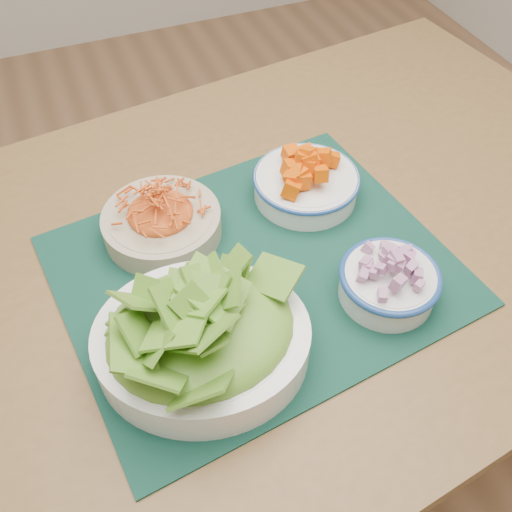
{
  "coord_description": "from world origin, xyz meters",
  "views": [
    {
      "loc": [
        -0.26,
        -0.74,
        1.41
      ],
      "look_at": [
        -0.05,
        -0.23,
        0.78
      ],
      "focal_mm": 40.0,
      "sensor_mm": 36.0,
      "label": 1
    }
  ],
  "objects_px": {
    "onion_bowl": "(389,279)",
    "table": "(287,264)",
    "placemat": "(256,270)",
    "lettuce_bowl": "(201,332)",
    "squash_bowl": "(306,178)",
    "carrot_bowl": "(161,218)"
  },
  "relations": [
    {
      "from": "carrot_bowl",
      "to": "lettuce_bowl",
      "type": "relative_size",
      "value": 0.55
    },
    {
      "from": "lettuce_bowl",
      "to": "onion_bowl",
      "type": "distance_m",
      "value": 0.28
    },
    {
      "from": "placemat",
      "to": "lettuce_bowl",
      "type": "bearing_deg",
      "value": -143.67
    },
    {
      "from": "table",
      "to": "squash_bowl",
      "type": "distance_m",
      "value": 0.15
    },
    {
      "from": "table",
      "to": "squash_bowl",
      "type": "xyz_separation_m",
      "value": [
        0.05,
        0.06,
        0.13
      ]
    },
    {
      "from": "carrot_bowl",
      "to": "squash_bowl",
      "type": "height_order",
      "value": "squash_bowl"
    },
    {
      "from": "table",
      "to": "carrot_bowl",
      "type": "height_order",
      "value": "carrot_bowl"
    },
    {
      "from": "table",
      "to": "carrot_bowl",
      "type": "distance_m",
      "value": 0.24
    },
    {
      "from": "carrot_bowl",
      "to": "onion_bowl",
      "type": "bearing_deg",
      "value": -42.02
    },
    {
      "from": "onion_bowl",
      "to": "carrot_bowl",
      "type": "bearing_deg",
      "value": 137.98
    },
    {
      "from": "table",
      "to": "squash_bowl",
      "type": "bearing_deg",
      "value": 38.7
    },
    {
      "from": "onion_bowl",
      "to": "table",
      "type": "bearing_deg",
      "value": 112.41
    },
    {
      "from": "squash_bowl",
      "to": "lettuce_bowl",
      "type": "bearing_deg",
      "value": -137.79
    },
    {
      "from": "placemat",
      "to": "lettuce_bowl",
      "type": "xyz_separation_m",
      "value": [
        -0.12,
        -0.11,
        0.06
      ]
    },
    {
      "from": "placemat",
      "to": "carrot_bowl",
      "type": "relative_size",
      "value": 3.02
    },
    {
      "from": "onion_bowl",
      "to": "squash_bowl",
      "type": "bearing_deg",
      "value": 94.42
    },
    {
      "from": "lettuce_bowl",
      "to": "table",
      "type": "bearing_deg",
      "value": 58.47
    },
    {
      "from": "carrot_bowl",
      "to": "lettuce_bowl",
      "type": "bearing_deg",
      "value": -92.88
    },
    {
      "from": "lettuce_bowl",
      "to": "onion_bowl",
      "type": "xyz_separation_m",
      "value": [
        0.27,
        -0.0,
        -0.02
      ]
    },
    {
      "from": "table",
      "to": "onion_bowl",
      "type": "height_order",
      "value": "onion_bowl"
    },
    {
      "from": "table",
      "to": "lettuce_bowl",
      "type": "height_order",
      "value": "lettuce_bowl"
    },
    {
      "from": "table",
      "to": "squash_bowl",
      "type": "height_order",
      "value": "squash_bowl"
    }
  ]
}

